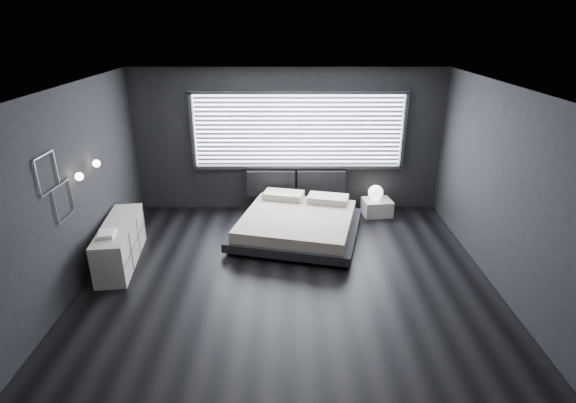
{
  "coord_description": "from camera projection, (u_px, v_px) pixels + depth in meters",
  "views": [
    {
      "loc": [
        -0.01,
        -5.81,
        3.61
      ],
      "look_at": [
        0.0,
        0.85,
        0.9
      ],
      "focal_mm": 28.0,
      "sensor_mm": 36.0,
      "label": 1
    }
  ],
  "objects": [
    {
      "name": "wall_art_lower",
      "position": [
        64.0,
        201.0,
        5.94
      ],
      "size": [
        0.01,
        0.48,
        0.48
      ],
      "color": "#47474C",
      "rests_on": "ground"
    },
    {
      "name": "bed",
      "position": [
        298.0,
        223.0,
        7.96
      ],
      "size": [
        2.5,
        2.43,
        0.54
      ],
      "color": "black",
      "rests_on": "ground"
    },
    {
      "name": "nightstand",
      "position": [
        377.0,
        207.0,
        8.88
      ],
      "size": [
        0.59,
        0.51,
        0.32
      ],
      "primitive_type": "cube",
      "rotation": [
        0.0,
        0.0,
        0.12
      ],
      "color": "silver",
      "rests_on": "ground"
    },
    {
      "name": "window",
      "position": [
        298.0,
        131.0,
        8.63
      ],
      "size": [
        4.14,
        0.09,
        1.52
      ],
      "color": "white",
      "rests_on": "ground"
    },
    {
      "name": "room",
      "position": [
        288.0,
        191.0,
        6.21
      ],
      "size": [
        6.04,
        6.0,
        2.8
      ],
      "color": "black",
      "rests_on": "ground"
    },
    {
      "name": "book_stack",
      "position": [
        106.0,
        234.0,
        6.57
      ],
      "size": [
        0.29,
        0.36,
        0.07
      ],
      "color": "white",
      "rests_on": "dresser"
    },
    {
      "name": "sconce_near",
      "position": [
        79.0,
        177.0,
        6.18
      ],
      "size": [
        0.18,
        0.11,
        0.11
      ],
      "color": "silver",
      "rests_on": "ground"
    },
    {
      "name": "sconce_far",
      "position": [
        96.0,
        164.0,
        6.74
      ],
      "size": [
        0.18,
        0.11,
        0.11
      ],
      "color": "silver",
      "rests_on": "ground"
    },
    {
      "name": "wall_art_upper",
      "position": [
        47.0,
        173.0,
        5.53
      ],
      "size": [
        0.01,
        0.48,
        0.48
      ],
      "color": "#47474C",
      "rests_on": "ground"
    },
    {
      "name": "headboard",
      "position": [
        296.0,
        183.0,
        8.97
      ],
      "size": [
        1.96,
        0.16,
        0.52
      ],
      "color": "black",
      "rests_on": "ground"
    },
    {
      "name": "dresser",
      "position": [
        120.0,
        243.0,
        7.09
      ],
      "size": [
        0.65,
        1.7,
        0.66
      ],
      "color": "silver",
      "rests_on": "ground"
    },
    {
      "name": "orb_lamp",
      "position": [
        376.0,
        192.0,
        8.78
      ],
      "size": [
        0.29,
        0.29,
        0.29
      ],
      "primitive_type": "sphere",
      "color": "white",
      "rests_on": "nightstand"
    }
  ]
}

